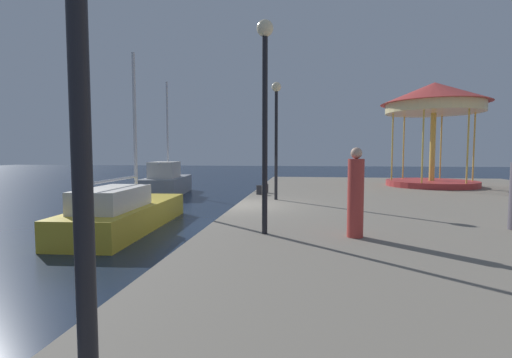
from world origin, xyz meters
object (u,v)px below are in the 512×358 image
Objects in this scene: bollard_north at (259,190)px; person_mid_promenade at (356,195)px; lamp_post_mid_promenade at (265,91)px; sailboat_yellow at (125,213)px; lamp_post_far_end at (276,120)px; carousel at (434,108)px; sailboat_grey at (167,182)px; bollard_center at (266,188)px.

person_mid_promenade reaches higher than bollard_north.
sailboat_yellow is at bearing 145.27° from lamp_post_mid_promenade.
lamp_post_far_end is at bearing -62.37° from bollard_north.
lamp_post_far_end is at bearing 109.72° from person_mid_promenade.
carousel is 13.75× the size of bollard_north.
sailboat_yellow is 1.21× the size of carousel.
sailboat_grey reaches higher than bollard_center.
sailboat_yellow reaches higher than lamp_post_mid_promenade.
carousel is (15.30, -1.10, 4.16)m from sailboat_grey.
sailboat_grey reaches higher than lamp_post_mid_promenade.
bollard_center is (4.25, 4.73, 0.42)m from sailboat_yellow.
carousel is (12.73, 9.25, 4.35)m from sailboat_yellow.
sailboat_yellow reaches higher than lamp_post_far_end.
person_mid_promenade is (9.63, -13.97, 0.92)m from sailboat_grey.
sailboat_grey is (-2.57, 10.35, 0.19)m from sailboat_yellow.
sailboat_yellow is 0.95× the size of sailboat_grey.
lamp_post_mid_promenade is 2.43× the size of person_mid_promenade.
person_mid_promenade is (2.17, -6.04, -2.13)m from lamp_post_far_end.
bollard_north is 0.70m from bollard_center.
lamp_post_far_end is at bearing -74.39° from bollard_center.
lamp_post_mid_promenade is 5.98m from lamp_post_far_end.
sailboat_grey is 9.12m from bollard_north.
lamp_post_far_end is at bearing -46.73° from sailboat_grey.
sailboat_yellow is 16.66× the size of bollard_north.
person_mid_promenade is at bearing -27.15° from sailboat_yellow.
lamp_post_mid_promenade is 11.56× the size of bollard_north.
bollard_center is 0.21× the size of person_mid_promenade.
sailboat_yellow is 8.01m from person_mid_promenade.
sailboat_grey is 16.99m from person_mid_promenade.
bollard_north is (6.60, -6.29, 0.22)m from sailboat_grey.
person_mid_promenade is at bearing -71.40° from bollard_center.
sailboat_yellow is at bearing -76.05° from sailboat_grey.
lamp_post_far_end is 6.76m from person_mid_promenade.
bollard_north is at bearing 98.10° from lamp_post_mid_promenade.
carousel is 2.89× the size of person_mid_promenade.
person_mid_promenade reaches higher than bollard_center.
sailboat_grey is at bearing 103.95° from sailboat_yellow.
carousel is 13.75× the size of bollard_center.
carousel is at bearing 28.06° from bollard_center.
sailboat_grey is at bearing 124.57° from person_mid_promenade.
sailboat_yellow is 1.44× the size of lamp_post_mid_promenade.
bollard_center is at bearing 108.60° from person_mid_promenade.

